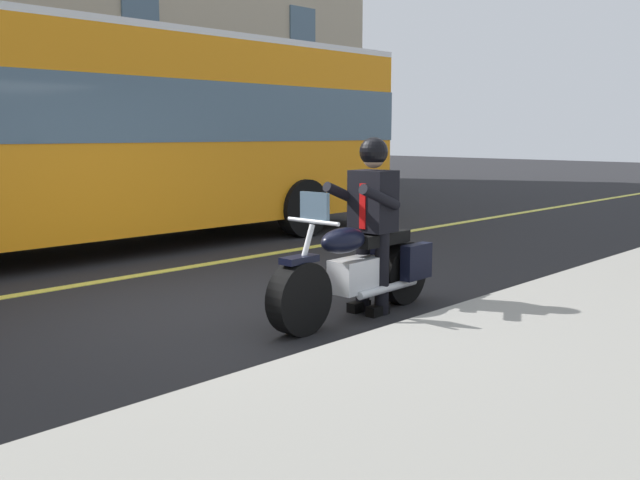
% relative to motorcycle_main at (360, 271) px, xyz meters
% --- Properties ---
extents(ground_plane, '(80.00, 80.00, 0.00)m').
position_rel_motorcycle_main_xyz_m(ground_plane, '(0.78, -1.26, -0.45)').
color(ground_plane, black).
extents(lane_center_stripe, '(60.00, 0.16, 0.01)m').
position_rel_motorcycle_main_xyz_m(lane_center_stripe, '(0.78, -3.26, -0.45)').
color(lane_center_stripe, '#E5DB4C').
rests_on(lane_center_stripe, ground_plane).
extents(motorcycle_main, '(2.22, 0.65, 1.26)m').
position_rel_motorcycle_main_xyz_m(motorcycle_main, '(0.00, 0.00, 0.00)').
color(motorcycle_main, black).
rests_on(motorcycle_main, ground_plane).
extents(rider_main, '(0.64, 0.57, 1.74)m').
position_rel_motorcycle_main_xyz_m(rider_main, '(-0.19, -0.01, 0.58)').
color(rider_main, black).
rests_on(rider_main, ground_plane).
extents(bus_near, '(11.05, 2.70, 3.30)m').
position_rel_motorcycle_main_xyz_m(bus_near, '(-0.02, -5.38, 1.42)').
color(bus_near, orange).
rests_on(bus_near, ground_plane).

